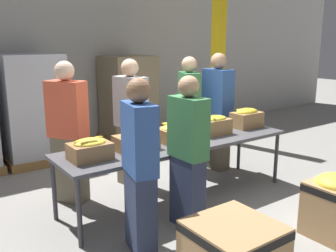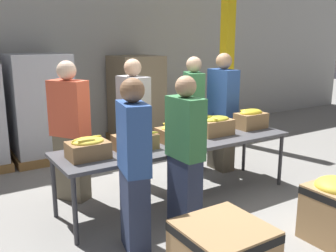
# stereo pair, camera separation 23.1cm
# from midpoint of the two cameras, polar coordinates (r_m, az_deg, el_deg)

# --- Properties ---
(ground_plane) EXTENTS (30.00, 30.00, 0.00)m
(ground_plane) POSITION_cam_midpoint_polar(r_m,az_deg,el_deg) (4.83, 2.99, -11.06)
(ground_plane) COLOR gray
(wall_back) EXTENTS (16.00, 0.08, 4.00)m
(wall_back) POSITION_cam_midpoint_polar(r_m,az_deg,el_deg) (7.40, -12.48, 12.99)
(wall_back) COLOR #B7B7B2
(wall_back) RESTS_ON ground_plane
(sorting_table) EXTENTS (3.01, 0.83, 0.76)m
(sorting_table) POSITION_cam_midpoint_polar(r_m,az_deg,el_deg) (4.58, 3.09, -2.93)
(sorting_table) COLOR #4C4C51
(sorting_table) RESTS_ON ground_plane
(banana_box_0) EXTENTS (0.42, 0.31, 0.23)m
(banana_box_0) POSITION_cam_midpoint_polar(r_m,az_deg,el_deg) (3.97, -10.49, -3.27)
(banana_box_0) COLOR olive
(banana_box_0) RESTS_ON sorting_table
(banana_box_1) EXTENTS (0.48, 0.29, 0.23)m
(banana_box_1) POSITION_cam_midpoint_polar(r_m,az_deg,el_deg) (4.24, -3.45, -2.17)
(banana_box_1) COLOR olive
(banana_box_1) RESTS_ON sorting_table
(banana_box_2) EXTENTS (0.46, 0.33, 0.24)m
(banana_box_2) POSITION_cam_midpoint_polar(r_m,az_deg,el_deg) (4.56, 2.84, -1.00)
(banana_box_2) COLOR olive
(banana_box_2) RESTS_ON sorting_table
(banana_box_3) EXTENTS (0.45, 0.27, 0.27)m
(banana_box_3) POSITION_cam_midpoint_polar(r_m,az_deg,el_deg) (4.91, 8.56, 0.12)
(banana_box_3) COLOR #A37A4C
(banana_box_3) RESTS_ON sorting_table
(banana_box_4) EXTENTS (0.43, 0.28, 0.27)m
(banana_box_4) POSITION_cam_midpoint_polar(r_m,az_deg,el_deg) (5.37, 13.72, 1.12)
(banana_box_4) COLOR #A37A4C
(banana_box_4) RESTS_ON sorting_table
(volunteer_0) EXTENTS (0.44, 0.52, 1.73)m
(volunteer_0) POSITION_cam_midpoint_polar(r_m,az_deg,el_deg) (4.69, -13.32, -0.99)
(volunteer_0) COLOR #6B604C
(volunteer_0) RESTS_ON ground_plane
(volunteer_1) EXTENTS (0.23, 0.44, 1.62)m
(volunteer_1) POSITION_cam_midpoint_polar(r_m,az_deg,el_deg) (3.91, 4.31, -4.34)
(volunteer_1) COLOR #2D3856
(volunteer_1) RESTS_ON ground_plane
(volunteer_2) EXTENTS (0.26, 0.49, 1.78)m
(volunteer_2) POSITION_cam_midpoint_polar(r_m,az_deg,el_deg) (5.73, 9.39, 1.96)
(volunteer_2) COLOR #6B604C
(volunteer_2) RESTS_ON ground_plane
(volunteer_3) EXTENTS (0.40, 0.52, 1.73)m
(volunteer_3) POSITION_cam_midpoint_polar(r_m,az_deg,el_deg) (5.65, 5.03, 1.67)
(volunteer_3) COLOR #2D3856
(volunteer_3) RESTS_ON ground_plane
(volunteer_4) EXTENTS (0.32, 0.50, 1.73)m
(volunteer_4) POSITION_cam_midpoint_polar(r_m,az_deg,el_deg) (5.08, -3.94, 0.37)
(volunteer_4) COLOR #6B604C
(volunteer_4) RESTS_ON ground_plane
(volunteer_5) EXTENTS (0.31, 0.48, 1.65)m
(volunteer_5) POSITION_cam_midpoint_polar(r_m,az_deg,el_deg) (3.46, -3.29, -6.42)
(volunteer_5) COLOR #2D3856
(volunteer_5) RESTS_ON ground_plane
(donation_bin_1) EXTENTS (0.51, 0.51, 0.66)m
(donation_bin_1) POSITION_cam_midpoint_polar(r_m,az_deg,el_deg) (4.17, 25.63, -11.16)
(donation_bin_1) COLOR tan
(donation_bin_1) RESTS_ON ground_plane
(support_pillar) EXTENTS (0.20, 0.20, 4.00)m
(support_pillar) POSITION_cam_midpoint_polar(r_m,az_deg,el_deg) (7.30, 9.98, 13.10)
(support_pillar) COLOR yellow
(support_pillar) RESTS_ON ground_plane
(pallet_stack_1) EXTENTS (0.94, 0.94, 1.67)m
(pallet_stack_1) POSITION_cam_midpoint_polar(r_m,az_deg,el_deg) (7.33, -3.93, 4.02)
(pallet_stack_1) COLOR olive
(pallet_stack_1) RESTS_ON ground_plane
(pallet_stack_2) EXTENTS (1.01, 1.01, 1.75)m
(pallet_stack_2) POSITION_cam_midpoint_polar(r_m,az_deg,el_deg) (6.49, -17.92, 2.60)
(pallet_stack_2) COLOR olive
(pallet_stack_2) RESTS_ON ground_plane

